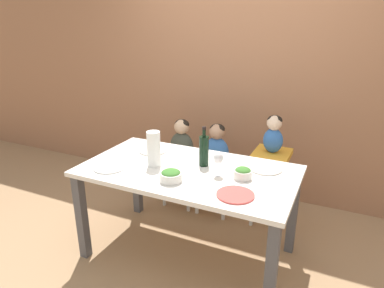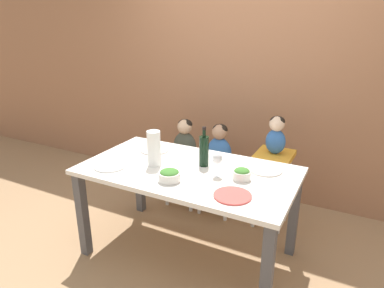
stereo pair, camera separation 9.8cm
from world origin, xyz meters
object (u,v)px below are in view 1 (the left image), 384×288
Objects in this scene: person_child_left at (182,141)px; person_baby_right at (274,132)px; chair_far_left at (182,168)px; chair_far_center at (216,175)px; dinner_plate_back_left at (153,150)px; dinner_plate_front_right at (235,195)px; salad_bowl_small at (243,173)px; dinner_plate_front_left at (110,167)px; person_child_center at (217,147)px; wine_glass_near at (218,159)px; chair_right_highchair at (271,168)px; dinner_plate_back_right at (266,169)px; salad_bowl_large at (171,176)px; wine_bottle at (204,150)px; paper_towel_roll at (154,149)px.

person_baby_right reaches higher than person_child_left.
chair_far_center is (0.38, 0.00, 0.00)m from chair_far_left.
dinner_plate_front_right is (0.90, -0.47, 0.00)m from dinner_plate_back_left.
salad_bowl_small reaches higher than dinner_plate_front_left.
person_child_center is at bearing 123.29° from salad_bowl_small.
wine_glass_near is 0.35m from dinner_plate_front_right.
chair_right_highchair is 2.91× the size of dinner_plate_front_right.
chair_far_left is at bearing 88.94° from dinner_plate_back_left.
person_baby_right is at bearing 90.00° from chair_right_highchair.
chair_right_highchair reaches higher than chair_far_center.
chair_far_center is 1.88× the size of dinner_plate_back_right.
salad_bowl_small reaches higher than dinner_plate_back_right.
chair_far_center is 0.96m from wine_glass_near.
person_child_center is (0.00, 0.00, 0.30)m from chair_far_center.
chair_right_highchair is at bearing 73.10° from wine_glass_near.
dinner_plate_back_left is (-0.69, 0.22, -0.13)m from wine_glass_near.
wine_glass_near is (0.68, -0.76, 0.51)m from chair_far_left.
dinner_plate_back_left and dinner_plate_front_right have the same top height.
wine_glass_near is 0.74× the size of dinner_plate_back_right.
dinner_plate_back_left is (-0.39, -0.54, 0.09)m from person_child_center.
person_baby_right is at bearing 73.13° from wine_glass_near.
dinner_plate_front_right is at bearing -82.80° from salad_bowl_small.
chair_right_highchair is 1.60× the size of person_child_left.
dinner_plate_front_left is 1.00× the size of dinner_plate_back_right.
dinner_plate_back_right is 1.00× the size of dinner_plate_front_right.
salad_bowl_small is 0.53× the size of dinner_plate_back_left.
dinner_plate_back_left is at bearing 76.23° from dinner_plate_front_left.
person_baby_right is 2.63× the size of salad_bowl_small.
chair_far_center is 2.94× the size of salad_bowl_large.
chair_far_left is at bearing 131.76° from dinner_plate_front_right.
chair_far_left is 1.88× the size of dinner_plate_front_left.
chair_far_center is at bearing 117.32° from dinner_plate_front_right.
wine_bottle is at bearing 163.61° from salad_bowl_small.
dinner_plate_back_right is at bearing 23.91° from dinner_plate_front_left.
dinner_plate_front_left is (-0.98, -0.25, -0.04)m from salad_bowl_small.
chair_right_highchair is 0.86m from wine_glass_near.
person_child_center reaches higher than salad_bowl_small.
dinner_plate_back_right is at bearing 15.69° from wine_bottle.
dinner_plate_front_left is 1.20m from dinner_plate_back_right.
salad_bowl_small is (-0.05, -0.74, 0.25)m from chair_right_highchair.
salad_bowl_large is at bearing -150.30° from salad_bowl_small.
person_child_center is 0.68m from wine_bottle.
wine_glass_near is (0.30, -0.76, 0.51)m from chair_far_center.
chair_right_highchair is 1.02m from dinner_plate_front_right.
person_baby_right is at bearing 86.15° from salad_bowl_small.
wine_bottle reaches higher than paper_towel_roll.
dinner_plate_front_right is at bearing -15.19° from paper_towel_roll.
salad_bowl_large is at bearing -138.87° from wine_glass_near.
dinner_plate_front_right reaches higher than chair_far_center.
salad_bowl_small is 0.26m from dinner_plate_back_right.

